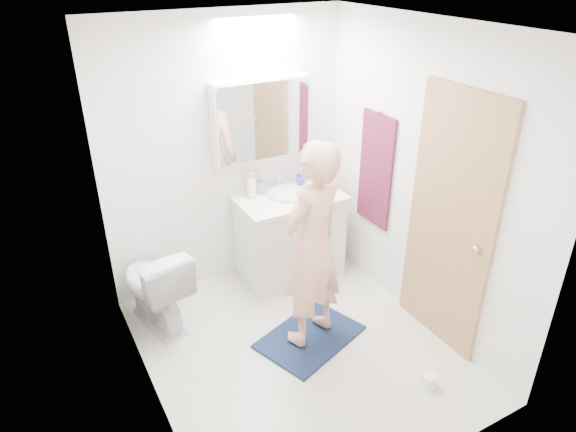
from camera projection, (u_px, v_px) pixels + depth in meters
floor at (298, 349)px, 4.06m from camera, size 2.50×2.50×0.00m
ceiling at (302, 26)px, 2.95m from camera, size 2.50×2.50×0.00m
wall_back at (227, 156)px, 4.47m from camera, size 2.50×0.00×2.50m
wall_front at (427, 314)px, 2.53m from camera, size 2.50×0.00×2.50m
wall_left at (138, 254)px, 3.03m from camera, size 0.00×2.50×2.50m
wall_right at (423, 181)px, 3.98m from camera, size 0.00×2.50×2.50m
vanity_cabinet at (290, 238)px, 4.83m from camera, size 0.90×0.55×0.78m
countertop at (290, 198)px, 4.64m from camera, size 0.95×0.58×0.04m
sink_basin at (288, 194)px, 4.64m from camera, size 0.36×0.36×0.03m
faucet at (278, 180)px, 4.76m from camera, size 0.02×0.02×0.16m
medicine_cabinet at (261, 119)px, 4.41m from camera, size 0.88×0.14×0.70m
mirror_panel at (265, 121)px, 4.35m from camera, size 0.84×0.01×0.66m
toilet at (154, 286)px, 4.18m from camera, size 0.55×0.79×0.73m
bath_rug at (310, 337)px, 4.16m from camera, size 0.94×0.78×0.02m
person at (312, 246)px, 3.77m from camera, size 0.69×0.56×1.63m
door at (450, 224)px, 3.79m from camera, size 0.04×0.80×2.00m
door_knob at (476, 249)px, 3.56m from camera, size 0.06×0.06×0.06m
towel at (375, 170)px, 4.44m from camera, size 0.02×0.42×1.00m
towel_hook at (379, 111)px, 4.20m from camera, size 0.07×0.02×0.02m
soap_bottle_a at (251, 185)px, 4.56m from camera, size 0.12×0.12×0.24m
soap_bottle_b at (261, 185)px, 4.64m from camera, size 0.10×0.10×0.17m
toothbrush_cup at (301, 181)px, 4.82m from camera, size 0.12×0.12×0.10m
toilet_paper_roll at (430, 381)px, 3.69m from camera, size 0.11×0.11×0.10m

